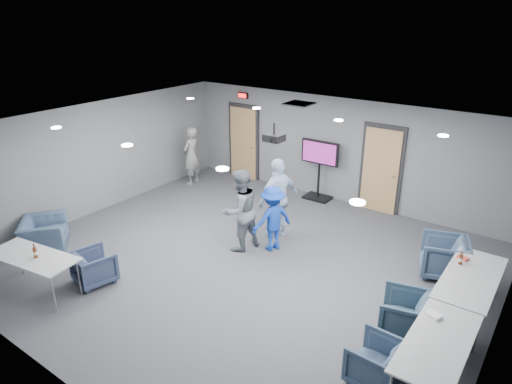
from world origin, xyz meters
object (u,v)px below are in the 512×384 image
Objects in this scene: bottle_right at (461,259)px; projector at (274,137)px; person_b at (240,210)px; table_right_a at (471,279)px; chair_right_a at (444,257)px; person_a at (191,156)px; chair_right_c at (376,362)px; table_right_b at (438,344)px; person_d at (272,219)px; bottle_front at (35,253)px; table_front_left at (32,258)px; tv_stand at (319,167)px; person_c at (278,199)px; chair_front_a at (94,267)px; chair_front_b at (44,234)px; chair_right_b at (406,315)px.

bottle_right is 3.98m from projector.
person_b is 4.43m from table_right_a.
projector reaches higher than chair_right_a.
person_a is 6.64× the size of bottle_right.
table_right_b is (0.65, 0.38, 0.37)m from chair_right_c.
bottle_front is at bearing -8.93° from person_d.
bottle_front is (-6.27, -1.87, 0.14)m from table_right_b.
tv_stand is (2.01, 6.75, 0.22)m from table_front_left.
bottle_front is at bearing -120.98° from projector.
person_c is 3.49m from chair_right_a.
table_right_b is (5.82, 1.08, 0.37)m from chair_front_a.
person_a reaches higher than table_front_left.
chair_right_a is at bearing 131.95° from person_d.
person_a is 1.71× the size of chair_front_b.
chair_right_a is at bearing 40.47° from bottle_front.
person_d reaches higher than chair_right_b.
chair_front_a is 0.39× the size of table_front_left.
chair_front_b reaches higher than chair_right_c.
table_front_left is at bearing -175.32° from bottle_front.
bottle_front is (-6.27, -3.77, 0.14)m from table_right_a.
person_a reaches higher than chair_right_a.
person_d is 5.57× the size of bottle_right.
chair_right_a is at bearing 31.36° from table_front_left.
bottle_front reaches higher than chair_right_b.
tv_stand is at bearing -166.35° from person_b.
chair_right_a is at bearing 75.26° from person_a.
chair_right_a is 7.49m from table_front_left.
person_d is 4.29m from table_right_b.
chair_right_b is 1.12× the size of chair_right_c.
person_c is 2.15× the size of chair_right_a.
person_a is 7.82m from chair_right_b.
chair_front_b is at bearing 96.40° from table_right_b.
chair_right_c is (3.42, -2.82, -0.59)m from person_c.
person_c is 1.02× the size of table_front_left.
person_c is 4.95× the size of projector.
person_c is 2.32× the size of chair_right_b.
projector is at bearing 63.20° from table_right_b.
tv_stand reaches higher than chair_front_b.
table_right_a is at bearing 30.99° from bottle_front.
chair_front_b reaches higher than chair_front_a.
chair_right_a is at bearing -112.17° from chair_front_b.
person_c reaches higher than tv_stand.
bottle_front reaches higher than bottle_right.
person_d reaches higher than chair_front_b.
chair_front_b is 1.77m from table_front_left.
table_right_a is 7.63× the size of bottle_right.
person_d reaches higher than table_right_a.
person_a is at bearing 105.93° from bottle_front.
table_right_b is at bearing 7.79° from table_front_left.
chair_right_c is 0.36× the size of table_right_a.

